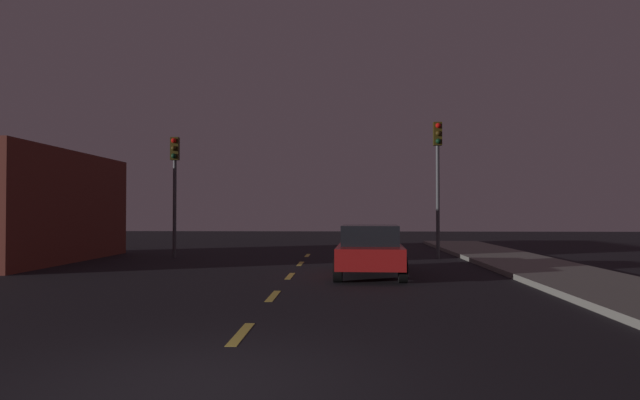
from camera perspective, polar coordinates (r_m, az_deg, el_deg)
The scene contains 11 objects.
ground_plane at distance 13.03m, azimuth -4.34°, elevation -9.10°, with size 80.00×80.00×0.00m, color black.
sidewalk_curb_right at distance 14.24m, azimuth 27.53°, elevation -7.99°, with size 3.00×40.00×0.15m, color gray.
lane_stripe_second at distance 8.73m, azimuth -7.83°, elevation -13.01°, with size 0.16×1.60×0.01m, color #EACC4C.
lane_stripe_third at distance 12.43m, azimuth -4.67°, elevation -9.46°, with size 0.16×1.60×0.01m, color #EACC4C.
lane_stripe_fourth at distance 16.18m, azimuth -2.99°, elevation -7.54°, with size 0.16×1.60×0.01m, color #EACC4C.
lane_stripe_fifth at distance 19.95m, azimuth -1.95°, elevation -6.33°, with size 0.16×1.60×0.01m, color #EACC4C.
lane_stripe_sixth at distance 23.73m, azimuth -1.25°, elevation -5.51°, with size 0.16×1.60×0.01m, color #EACC4C.
traffic_signal_left at distance 23.27m, azimuth -14.23°, elevation 2.62°, with size 0.32×0.38×4.73m.
traffic_signal_right at distance 22.61m, azimuth 11.60°, elevation 3.58°, with size 0.32×0.38×5.26m.
car_stopped_ahead at distance 16.36m, azimuth 4.98°, elevation -4.92°, with size 2.03×4.65×1.42m.
storefront_left at distance 23.39m, azimuth -27.82°, elevation -0.60°, with size 4.53×8.90×3.95m, color maroon.
Camera 1 is at (1.52, -5.81, 1.80)m, focal length 32.25 mm.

